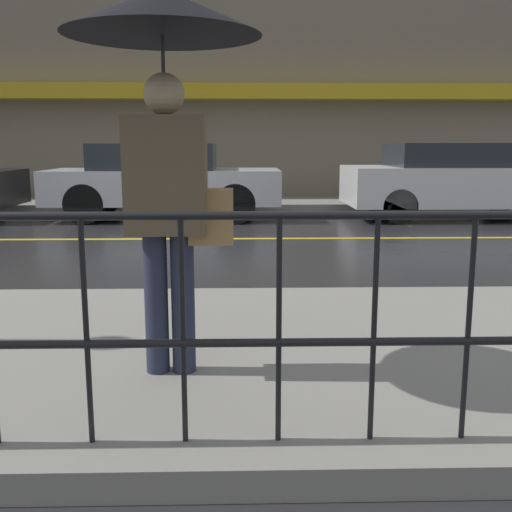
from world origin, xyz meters
name	(u,v)px	position (x,y,z in m)	size (l,w,h in m)	color
ground_plane	(158,239)	(0.00, 0.00, 0.00)	(80.00, 80.00, 0.00)	#262628
sidewalk_near	(46,356)	(0.00, -5.24, 0.07)	(28.00, 3.03, 0.14)	gray
sidewalk_far	(186,204)	(0.00, 4.70, 0.07)	(28.00, 1.96, 0.14)	gray
lane_marking	(158,239)	(0.00, 0.00, 0.00)	(25.20, 0.12, 0.01)	gold
building_storefront	(187,68)	(0.00, 5.81, 3.16)	(28.00, 0.85, 6.39)	#706656
pedestrian	(165,75)	(0.85, -5.69, 1.75)	(1.02, 1.02, 2.03)	#23283D
car_silver	(162,180)	(-0.23, 2.49, 0.74)	(4.31, 1.72, 1.41)	#B2B5BA
car_white	(453,180)	(5.30, 2.49, 0.74)	(4.11, 1.93, 1.42)	silver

